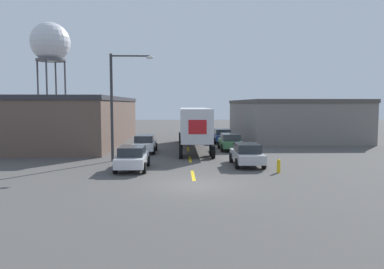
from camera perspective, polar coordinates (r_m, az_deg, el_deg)
name	(u,v)px	position (r m, az deg, el deg)	size (l,w,h in m)	color
ground_plane	(195,185)	(19.39, 0.44, -7.75)	(160.00, 160.00, 0.00)	#4C4947
road_centerline	(190,159)	(28.30, -0.31, -3.79)	(0.20, 16.00, 0.01)	gold
warehouse_left	(75,120)	(41.92, -17.38, 2.11)	(10.41, 22.76, 4.89)	brown
warehouse_right	(289,119)	(48.63, 14.52, 2.37)	(12.41, 20.20, 4.67)	slate
semi_truck	(194,124)	(34.88, 0.25, 1.60)	(2.78, 14.76, 3.79)	navy
parked_car_right_near	(247,154)	(25.63, 8.37, -2.96)	(1.96, 4.33, 1.51)	#B2B2B7
parked_car_right_far	(222,136)	(40.24, 4.61, -0.16)	(1.96, 4.33, 1.51)	navy
parked_car_left_far	(145,143)	(32.41, -7.21, -1.35)	(1.96, 4.33, 1.51)	silver
parked_car_left_near	(132,157)	(24.06, -9.07, -3.46)	(1.96, 4.33, 1.51)	silver
parked_car_right_mid	(230,142)	(33.91, 5.83, -1.07)	(1.96, 4.33, 1.51)	#2D5B38
water_tower	(50,43)	(64.93, -20.78, 12.85)	(6.18, 6.18, 17.02)	#47474C
street_lamp	(117,98)	(27.59, -11.32, 5.42)	(3.14, 0.32, 7.75)	#2D2D30
fire_hydrant	(279,166)	(23.40, 13.07, -4.68)	(0.22, 0.22, 0.84)	gold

